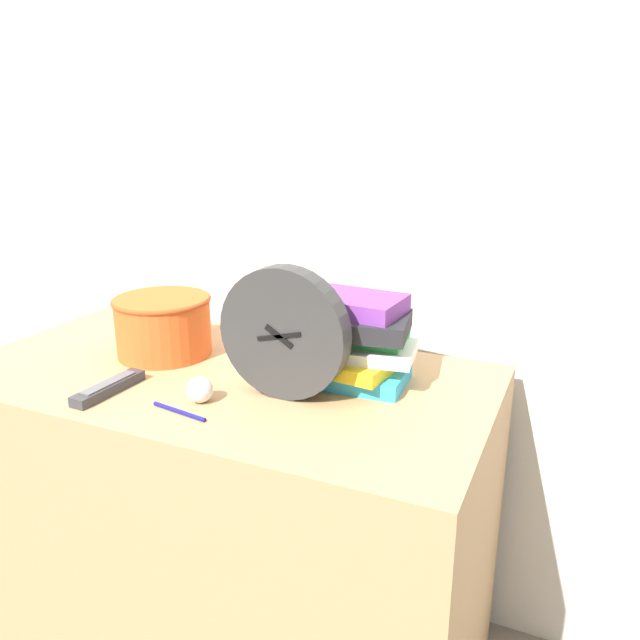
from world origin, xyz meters
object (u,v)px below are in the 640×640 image
book_stack (351,339)px  crumpled_paper_ball (200,390)px  desk_clock (284,333)px  basket (163,324)px  pen (179,411)px  tv_remote (109,388)px

book_stack → crumpled_paper_ball: 0.31m
desk_clock → book_stack: (0.09, 0.12, -0.04)m
basket → crumpled_paper_ball: 0.29m
crumpled_paper_ball → pen: crumpled_paper_ball is taller
basket → pen: (0.21, -0.24, -0.07)m
desk_clock → book_stack: size_ratio=0.94×
book_stack → crumpled_paper_ball: book_stack is taller
basket → pen: basket is taller
book_stack → tv_remote: size_ratio=1.61×
tv_remote → crumpled_paper_ball: (0.19, 0.04, 0.01)m
pen → desk_clock: bearing=46.4°
desk_clock → tv_remote: size_ratio=1.52×
tv_remote → crumpled_paper_ball: crumpled_paper_ball is taller
desk_clock → pen: desk_clock is taller
basket → tv_remote: (0.03, -0.22, -0.06)m
book_stack → pen: (-0.23, -0.27, -0.08)m
pen → tv_remote: bearing=173.8°
basket → tv_remote: basket is taller
basket → book_stack: bearing=3.8°
desk_clock → pen: 0.24m
pen → basket: bearing=131.6°
crumpled_paper_ball → pen: size_ratio=0.40×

